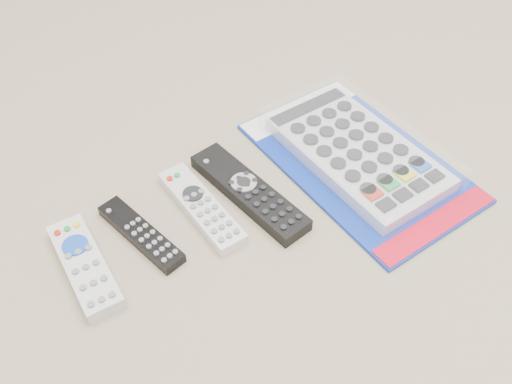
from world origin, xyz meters
TOP-DOWN VIEW (x-y plane):
  - remote_small_grey at (-0.25, 0.02)m, footprint 0.07×0.17m
  - remote_slim_black at (-0.16, 0.02)m, footprint 0.05×0.16m
  - remote_silver_dvd at (-0.06, 0.01)m, footprint 0.05×0.18m
  - remote_large_black at (0.01, -0.01)m, footprint 0.06×0.22m
  - jumbo_remote_packaged at (0.19, -0.05)m, footprint 0.24×0.38m

SIDE VIEW (x-z plane):
  - remote_slim_black at x=-0.16m, z-range 0.00..0.02m
  - remote_silver_dvd at x=-0.06m, z-range 0.00..0.02m
  - remote_large_black at x=0.01m, z-range 0.00..0.02m
  - remote_small_grey at x=-0.25m, z-range 0.00..0.02m
  - jumbo_remote_packaged at x=0.19m, z-range 0.00..0.05m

